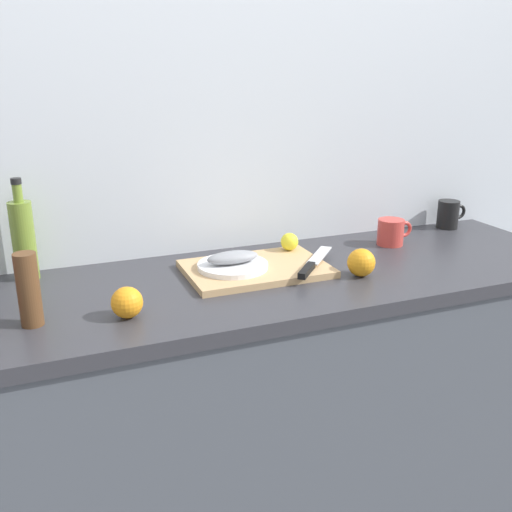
% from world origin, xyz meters
% --- Properties ---
extents(back_wall, '(3.20, 0.05, 2.50)m').
position_xyz_m(back_wall, '(0.00, 0.33, 1.25)').
color(back_wall, silver).
rests_on(back_wall, ground_plane).
extents(kitchen_counter, '(2.00, 0.60, 0.90)m').
position_xyz_m(kitchen_counter, '(0.00, 0.00, 0.45)').
color(kitchen_counter, '#4C5159').
rests_on(kitchen_counter, ground_plane).
extents(cutting_board, '(0.41, 0.28, 0.02)m').
position_xyz_m(cutting_board, '(-0.03, 0.05, 0.91)').
color(cutting_board, tan).
rests_on(cutting_board, kitchen_counter).
extents(white_plate, '(0.21, 0.21, 0.01)m').
position_xyz_m(white_plate, '(-0.10, 0.05, 0.93)').
color(white_plate, white).
rests_on(white_plate, cutting_board).
extents(fish_fillet, '(0.15, 0.07, 0.04)m').
position_xyz_m(fish_fillet, '(-0.10, 0.05, 0.95)').
color(fish_fillet, gray).
rests_on(fish_fillet, white_plate).
extents(chef_knife, '(0.22, 0.23, 0.02)m').
position_xyz_m(chef_knife, '(0.12, -0.03, 0.93)').
color(chef_knife, silver).
rests_on(chef_knife, cutting_board).
extents(lemon_0, '(0.06, 0.06, 0.06)m').
position_xyz_m(lemon_0, '(0.13, 0.15, 0.95)').
color(lemon_0, yellow).
rests_on(lemon_0, cutting_board).
extents(olive_oil_bottle, '(0.06, 0.06, 0.29)m').
position_xyz_m(olive_oil_bottle, '(-0.65, 0.24, 1.02)').
color(olive_oil_bottle, olive).
rests_on(olive_oil_bottle, kitchen_counter).
extents(coffee_mug_0, '(0.12, 0.08, 0.10)m').
position_xyz_m(coffee_mug_0, '(0.82, 0.24, 0.95)').
color(coffee_mug_0, black).
rests_on(coffee_mug_0, kitchen_counter).
extents(coffee_mug_1, '(0.13, 0.09, 0.09)m').
position_xyz_m(coffee_mug_1, '(0.50, 0.13, 0.94)').
color(coffee_mug_1, '#CC3F38').
rests_on(coffee_mug_1, kitchen_counter).
extents(orange_0, '(0.08, 0.08, 0.08)m').
position_xyz_m(orange_0, '(-0.43, -0.14, 0.94)').
color(orange_0, orange).
rests_on(orange_0, kitchen_counter).
extents(orange_1, '(0.08, 0.08, 0.08)m').
position_xyz_m(orange_1, '(0.24, -0.10, 0.94)').
color(orange_1, orange).
rests_on(orange_1, kitchen_counter).
extents(pepper_mill, '(0.05, 0.05, 0.18)m').
position_xyz_m(pepper_mill, '(-0.65, -0.10, 0.99)').
color(pepper_mill, brown).
rests_on(pepper_mill, kitchen_counter).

